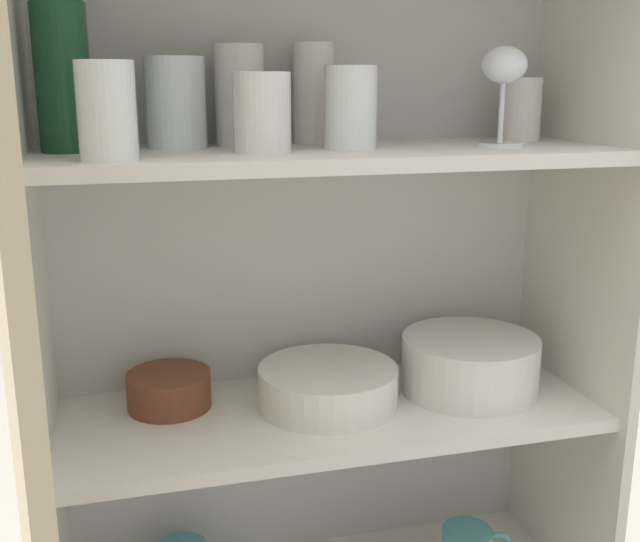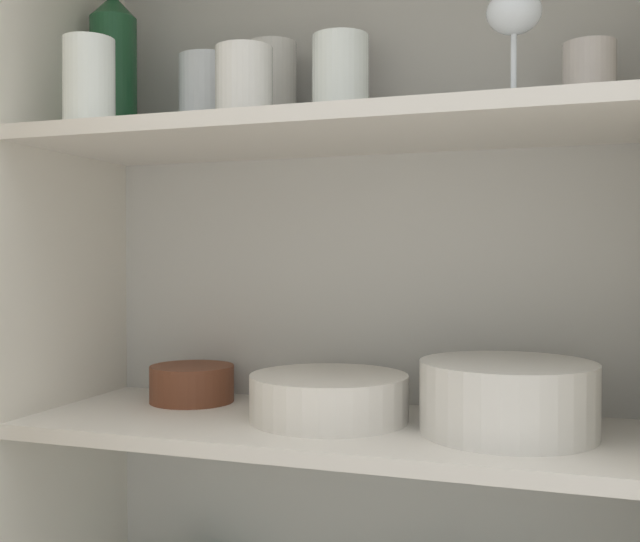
{
  "view_description": "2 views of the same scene",
  "coord_description": "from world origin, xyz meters",
  "px_view_note": "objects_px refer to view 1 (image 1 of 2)",
  "views": [
    {
      "loc": [
        -0.29,
        -0.87,
        1.11
      ],
      "look_at": [
        -0.02,
        0.15,
        0.85
      ],
      "focal_mm": 42.0,
      "sensor_mm": 36.0,
      "label": 1
    },
    {
      "loc": [
        0.31,
        -0.79,
        0.85
      ],
      "look_at": [
        -0.01,
        0.16,
        0.83
      ],
      "focal_mm": 42.0,
      "sensor_mm": 36.0,
      "label": 2
    }
  ],
  "objects_px": {
    "mixing_bowl_large": "(330,384)",
    "serving_bowl_small": "(169,388)",
    "plate_stack_white": "(470,364)",
    "wine_bottle": "(62,63)"
  },
  "relations": [
    {
      "from": "serving_bowl_small",
      "to": "wine_bottle",
      "type": "bearing_deg",
      "value": -165.62
    },
    {
      "from": "plate_stack_white",
      "to": "mixing_bowl_large",
      "type": "distance_m",
      "value": 0.23
    },
    {
      "from": "wine_bottle",
      "to": "plate_stack_white",
      "type": "height_order",
      "value": "wine_bottle"
    },
    {
      "from": "wine_bottle",
      "to": "mixing_bowl_large",
      "type": "bearing_deg",
      "value": -4.15
    },
    {
      "from": "mixing_bowl_large",
      "to": "serving_bowl_small",
      "type": "distance_m",
      "value": 0.25
    },
    {
      "from": "plate_stack_white",
      "to": "mixing_bowl_large",
      "type": "height_order",
      "value": "plate_stack_white"
    },
    {
      "from": "plate_stack_white",
      "to": "serving_bowl_small",
      "type": "relative_size",
      "value": 1.71
    },
    {
      "from": "plate_stack_white",
      "to": "mixing_bowl_large",
      "type": "bearing_deg",
      "value": 178.96
    },
    {
      "from": "plate_stack_white",
      "to": "serving_bowl_small",
      "type": "distance_m",
      "value": 0.48
    },
    {
      "from": "plate_stack_white",
      "to": "serving_bowl_small",
      "type": "height_order",
      "value": "plate_stack_white"
    }
  ]
}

